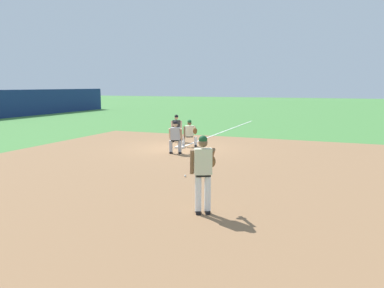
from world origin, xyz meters
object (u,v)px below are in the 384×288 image
at_px(first_base_bag, 180,147).
at_px(baseball, 185,176).
at_px(pitcher, 203,170).
at_px(baserunner, 175,136).
at_px(first_baseman, 190,132).
at_px(umpire, 176,127).

relative_size(first_base_bag, baseball, 5.14).
bearing_deg(first_base_bag, pitcher, -152.61).
xyz_separation_m(pitcher, baserunner, (6.89, 3.88, -0.27)).
height_order(first_baseman, baserunner, baserunner).
height_order(pitcher, baserunner, pitcher).
bearing_deg(first_baseman, umpire, 45.15).
height_order(baseball, umpire, umpire).
relative_size(baserunner, umpire, 1.00).
xyz_separation_m(pitcher, umpire, (10.17, 5.32, -0.27)).
bearing_deg(baseball, first_base_bag, 25.77).
relative_size(first_baseman, umpire, 0.92).
distance_m(baseball, first_baseman, 6.20).
bearing_deg(first_base_bag, umpire, 28.67).
height_order(pitcher, umpire, pitcher).
xyz_separation_m(baseball, first_baseman, (5.75, 2.21, 0.69)).
bearing_deg(first_baseman, baserunner, -176.66).
distance_m(first_base_bag, baseball, 5.79).
bearing_deg(umpire, first_base_bag, -151.33).
height_order(baseball, pitcher, pitcher).
height_order(baserunner, umpire, same).
bearing_deg(baserunner, baseball, -151.08).
height_order(first_base_bag, first_baseman, first_baseman).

